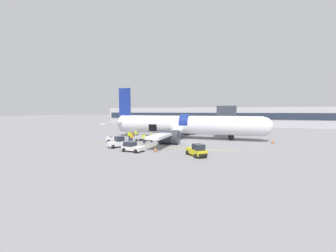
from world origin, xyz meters
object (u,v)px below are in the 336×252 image
baggage_tug_mid (117,143)px  baggage_cart_loading (143,138)px  ground_crew_driver (151,137)px  ground_crew_helper (129,135)px  baggage_tug_lead (132,147)px  suitcase_on_tarmac_upright (156,139)px  baggage_tug_rear (197,151)px  baggage_cart_queued (114,139)px  ground_crew_supervisor (132,137)px  ground_crew_loader_b (136,134)px  airplane (183,125)px  ground_crew_loader_a (144,138)px

baggage_tug_mid → baggage_cart_loading: baggage_tug_mid is taller
ground_crew_driver → ground_crew_helper: (-4.60, 0.38, 0.09)m
baggage_tug_lead → baggage_cart_loading: 10.26m
suitcase_on_tarmac_upright → baggage_tug_rear: bearing=-48.4°
baggage_tug_rear → baggage_cart_queued: 17.48m
ground_crew_supervisor → ground_crew_helper: 2.14m
ground_crew_supervisor → ground_crew_helper: (-1.36, 1.66, 0.05)m
baggage_tug_rear → baggage_cart_loading: size_ratio=0.94×
baggage_tug_lead → baggage_tug_mid: baggage_tug_mid is taller
baggage_tug_lead → ground_crew_loader_b: ground_crew_loader_b is taller
ground_crew_supervisor → suitcase_on_tarmac_upright: 4.64m
ground_crew_helper → suitcase_on_tarmac_upright: (4.73, 1.47, -0.68)m
ground_crew_driver → airplane: bearing=58.9°
baggage_tug_rear → suitcase_on_tarmac_upright: bearing=131.6°
baggage_tug_mid → ground_crew_loader_b: (-2.26, 10.56, 0.18)m
airplane → ground_crew_driver: (-4.09, -6.79, -1.77)m
ground_crew_supervisor → ground_crew_loader_b: bearing=109.8°
ground_crew_loader_a → ground_crew_loader_b: (-4.51, 5.85, -0.03)m
suitcase_on_tarmac_upright → airplane: bearing=51.3°
baggage_tug_mid → ground_crew_driver: (2.92, 6.42, 0.20)m
baggage_tug_mid → baggage_tug_rear: (12.62, -2.50, -0.03)m
airplane → baggage_tug_mid: (-7.01, -13.22, -1.96)m
baggage_tug_lead → baggage_tug_rear: size_ratio=0.98×
baggage_cart_loading → ground_crew_helper: ground_crew_helper is taller
ground_crew_loader_a → suitcase_on_tarmac_upright: ground_crew_loader_a is taller
airplane → baggage_tug_mid: size_ratio=10.81×
baggage_cart_queued → ground_crew_driver: size_ratio=2.14×
baggage_tug_rear → ground_crew_supervisor: size_ratio=1.86×
airplane → baggage_tug_lead: airplane is taller
baggage_tug_mid → ground_crew_supervisor: size_ratio=1.70×
baggage_cart_loading → ground_crew_driver: (2.10, -1.16, 0.35)m
ground_crew_loader_b → baggage_tug_lead: bearing=-65.0°
baggage_tug_rear → ground_crew_loader_b: (-14.89, 13.06, 0.21)m
baggage_tug_mid → baggage_cart_queued: (-3.42, 4.43, -0.19)m
baggage_tug_lead → baggage_tug_rear: (8.91, -0.24, 0.08)m
ground_crew_supervisor → baggage_tug_mid: bearing=-86.5°
baggage_cart_queued → ground_crew_loader_b: size_ratio=2.19×
ground_crew_helper → suitcase_on_tarmac_upright: ground_crew_helper is taller
baggage_tug_mid → suitcase_on_tarmac_upright: size_ratio=4.32×
baggage_tug_lead → baggage_cart_queued: baggage_tug_lead is taller
baggage_cart_loading → ground_crew_driver: bearing=-29.0°
baggage_tug_rear → ground_crew_driver: 13.18m
baggage_tug_mid → baggage_tug_rear: baggage_tug_mid is taller
baggage_tug_rear → baggage_cart_loading: baggage_tug_rear is taller
baggage_tug_mid → baggage_tug_lead: bearing=-31.3°
ground_crew_loader_a → ground_crew_supervisor: size_ratio=0.97×
baggage_cart_queued → ground_crew_loader_b: 6.25m
baggage_tug_lead → baggage_cart_queued: 9.78m
suitcase_on_tarmac_upright → ground_crew_supervisor: bearing=-137.1°
suitcase_on_tarmac_upright → baggage_tug_lead: bearing=-86.4°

